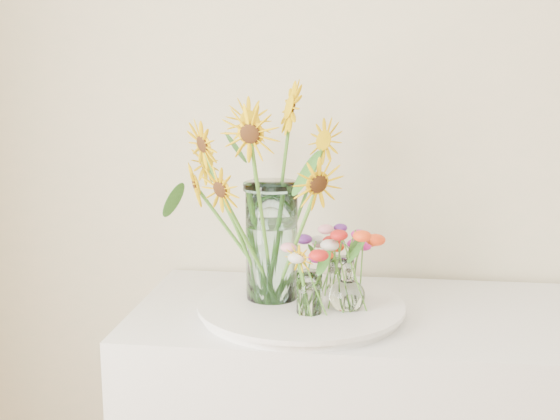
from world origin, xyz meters
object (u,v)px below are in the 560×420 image
object	(u,v)px
small_vase_c	(341,277)
mason_jar	(272,241)
small_vase_b	(347,285)
tray	(301,310)
small_vase_a	(309,293)

from	to	relation	value
small_vase_c	mason_jar	bearing A→B (deg)	-163.85
mason_jar	small_vase_b	size ratio (longest dim) A/B	2.37
tray	small_vase_c	world-z (taller)	small_vase_c
small_vase_a	small_vase_b	size ratio (longest dim) A/B	0.82
tray	mason_jar	size ratio (longest dim) A/B	1.62
tray	small_vase_b	size ratio (longest dim) A/B	3.83
small_vase_c	small_vase_b	bearing A→B (deg)	-79.91
tray	small_vase_b	xyz separation A→B (m)	(0.12, -0.03, 0.08)
small_vase_a	small_vase_b	bearing A→B (deg)	24.55
tray	small_vase_c	distance (m)	0.14
small_vase_a	tray	bearing A→B (deg)	110.75
mason_jar	small_vase_a	bearing A→B (deg)	-44.51
small_vase_b	small_vase_a	bearing A→B (deg)	-155.45
small_vase_a	small_vase_c	size ratio (longest dim) A/B	1.04
small_vase_a	small_vase_b	world-z (taller)	small_vase_b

